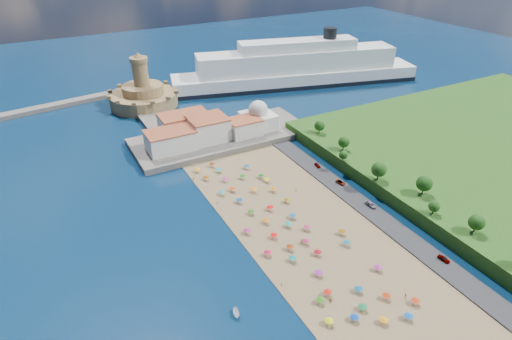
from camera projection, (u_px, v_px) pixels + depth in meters
ground at (278, 221)px, 159.29m from camera, size 700.00×700.00×0.00m
terrace at (222, 137)px, 218.28m from camera, size 90.00×36.00×3.00m
jetty at (159, 121)px, 236.09m from camera, size 18.00×70.00×2.40m
waterfront_buildings at (197, 130)px, 210.23m from camera, size 57.00×29.00×11.00m
domed_building at (258, 117)px, 221.21m from camera, size 16.00×16.00×15.00m
fortress at (143, 95)px, 256.20m from camera, size 40.00×40.00×32.40m
cruise_ship at (297, 69)px, 288.07m from camera, size 169.08×65.89×36.77m
beach_parasols at (290, 231)px, 150.33m from camera, size 31.86×117.39×2.20m
beachgoers at (293, 244)px, 145.87m from camera, size 35.03×99.39×1.83m
moored_boats at (276, 335)px, 114.12m from camera, size 13.77×24.97×1.72m
parked_cars at (365, 200)px, 168.46m from camera, size 2.56×74.80×1.45m
hillside_trees at (398, 176)px, 167.37m from camera, size 15.26×111.71×7.87m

